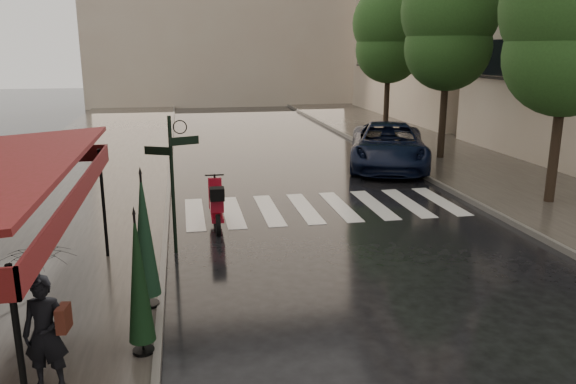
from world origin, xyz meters
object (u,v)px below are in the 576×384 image
object	(u,v)px
parked_car	(388,145)
parasol_front	(139,278)
pedestrian_with_umbrella	(39,275)
parasol_back	(144,235)
scooter	(216,206)

from	to	relation	value
parked_car	parasol_front	xyz separation A→B (m)	(-8.51, -12.58, 0.45)
pedestrian_with_umbrella	parked_car	xyz separation A→B (m)	(9.66, 13.27, -0.87)
pedestrian_with_umbrella	parasol_back	size ratio (longest dim) A/B	0.99
pedestrian_with_umbrella	scooter	xyz separation A→B (m)	(2.63, 6.87, -1.14)
scooter	parked_car	world-z (taller)	parked_car
scooter	parasol_back	size ratio (longest dim) A/B	0.79
pedestrian_with_umbrella	parasol_front	xyz separation A→B (m)	(1.15, 0.69, -0.42)
parked_car	parasol_back	xyz separation A→B (m)	(-8.51, -10.99, 0.57)
parked_car	parasol_back	size ratio (longest dim) A/B	2.52
pedestrian_with_umbrella	parasol_back	xyz separation A→B (m)	(1.15, 2.28, -0.30)
scooter	parasol_back	bearing A→B (deg)	-107.15
parked_car	scooter	bearing A→B (deg)	-119.25
pedestrian_with_umbrella	scooter	distance (m)	7.44
parasol_front	pedestrian_with_umbrella	bearing A→B (deg)	-148.91
scooter	parasol_front	xyz separation A→B (m)	(-1.49, -6.18, 0.72)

